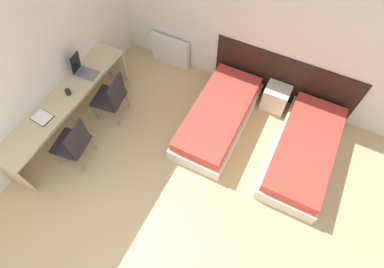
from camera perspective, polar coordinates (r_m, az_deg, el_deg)
wall_back at (r=4.95m, az=9.75°, el=20.62°), size 5.52×0.05×2.70m
wall_left at (r=4.85m, az=-26.86°, el=13.74°), size 0.05×4.82×2.70m
headboard_panel at (r=5.39m, az=16.95°, el=9.87°), size 2.46×0.03×0.96m
bed_near_window at (r=5.04m, az=5.00°, el=3.29°), size 0.90×1.97×0.43m
bed_near_door at (r=4.99m, az=20.51°, el=-3.11°), size 0.90×1.97×0.43m
nightstand at (r=5.43m, az=15.63°, el=6.67°), size 0.41×0.36×0.46m
radiator at (r=5.95m, az=-4.15°, el=15.49°), size 0.77×0.12×0.59m
desk at (r=5.10m, az=-22.91°, el=5.33°), size 0.51×2.56×0.72m
chair_near_laptop at (r=5.10m, az=-15.08°, el=6.90°), size 0.52×0.52×0.90m
chair_near_notebook at (r=4.77m, az=-21.66°, el=-1.58°), size 0.52×0.52×0.90m
laptop at (r=5.19m, az=-20.08°, el=11.44°), size 0.38×0.26×0.37m
open_notebook at (r=4.89m, az=-26.67°, el=2.85°), size 0.30×0.24×0.02m
mug at (r=4.99m, az=-22.55°, el=7.42°), size 0.08×0.08×0.09m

